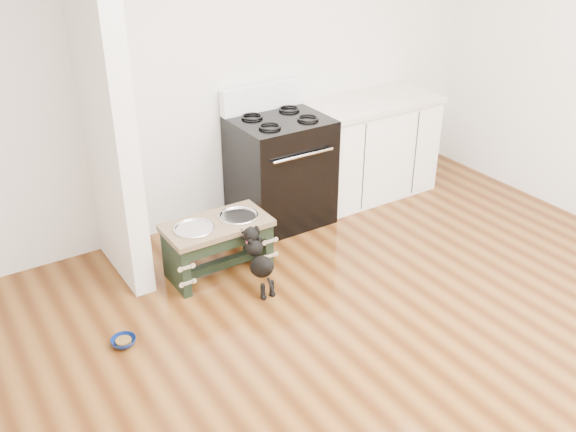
# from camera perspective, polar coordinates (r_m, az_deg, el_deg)

# --- Properties ---
(ground) EXTENTS (5.00, 5.00, 0.00)m
(ground) POSITION_cam_1_polar(r_m,az_deg,el_deg) (4.12, 12.75, -13.09)
(ground) COLOR #46230C
(ground) RESTS_ON ground
(room_shell) EXTENTS (5.00, 5.00, 5.00)m
(room_shell) POSITION_cam_1_polar(r_m,az_deg,el_deg) (3.32, 15.67, 8.66)
(room_shell) COLOR silver
(room_shell) RESTS_ON ground
(partition_wall) EXTENTS (0.15, 0.80, 2.70)m
(partition_wall) POSITION_cam_1_polar(r_m,az_deg,el_deg) (4.53, -16.09, 10.04)
(partition_wall) COLOR silver
(partition_wall) RESTS_ON ground
(oven_range) EXTENTS (0.76, 0.69, 1.14)m
(oven_range) POSITION_cam_1_polar(r_m,az_deg,el_deg) (5.43, -0.72, 4.23)
(oven_range) COLOR black
(oven_range) RESTS_ON ground
(cabinet_run) EXTENTS (1.24, 0.64, 0.91)m
(cabinet_run) POSITION_cam_1_polar(r_m,az_deg,el_deg) (5.99, 7.20, 6.06)
(cabinet_run) COLOR white
(cabinet_run) RESTS_ON ground
(dog_feeder) EXTENTS (0.78, 0.42, 0.44)m
(dog_feeder) POSITION_cam_1_polar(r_m,az_deg,el_deg) (4.76, -6.25, -1.91)
(dog_feeder) COLOR black
(dog_feeder) RESTS_ON ground
(puppy) EXTENTS (0.14, 0.40, 0.47)m
(puppy) POSITION_cam_1_polar(r_m,az_deg,el_deg) (4.57, -2.63, -3.81)
(puppy) COLOR black
(puppy) RESTS_ON ground
(floor_bowl) EXTENTS (0.17, 0.17, 0.05)m
(floor_bowl) POSITION_cam_1_polar(r_m,az_deg,el_deg) (4.31, -14.41, -10.76)
(floor_bowl) COLOR navy
(floor_bowl) RESTS_ON ground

